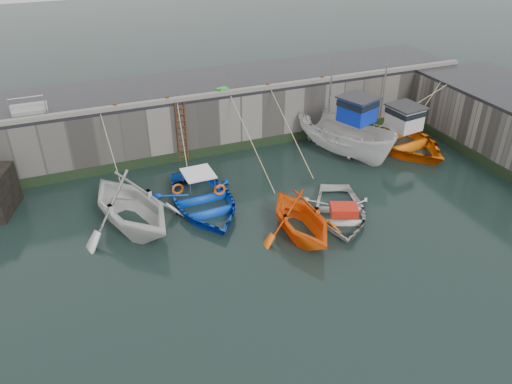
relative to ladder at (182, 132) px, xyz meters
name	(u,v)px	position (x,y,z in m)	size (l,w,h in m)	color
ground	(305,265)	(2.00, -9.91, -1.59)	(120.00, 120.00, 0.00)	black
quay_back	(205,111)	(2.00, 2.59, -0.09)	(30.00, 5.00, 3.00)	slate
road_back	(204,83)	(2.00, 2.59, 1.49)	(30.00, 5.00, 0.16)	black
kerb_back	(217,94)	(2.00, 0.24, 1.67)	(30.00, 0.30, 0.20)	slate
algae_back	(220,150)	(2.00, 0.05, -1.34)	(30.00, 0.08, 0.50)	black
algae_right	(502,172)	(13.96, -7.41, -1.34)	(0.08, 15.00, 0.50)	black
ladder	(182,132)	(0.00, 0.00, 0.00)	(0.51, 0.08, 3.20)	#3F1E0F
boat_near_white	(133,226)	(-3.50, -5.00, -1.59)	(4.58, 5.31, 2.80)	silver
boat_near_white_rope	(119,184)	(-3.50, -1.21, -1.59)	(0.04, 3.67, 3.10)	tan
boat_near_blue	(203,206)	(-0.34, -4.61, -1.59)	(3.92, 5.49, 1.14)	#0C41C2
boat_near_blue_rope	(183,170)	(-0.34, -1.01, -1.59)	(0.04, 3.40, 3.10)	tan
boat_near_blacktrim	(300,234)	(2.70, -8.05, -1.59)	(3.65, 4.23, 2.23)	#FF5C0D
boat_near_blacktrim_rope	(252,175)	(2.70, -2.73, -1.59)	(0.04, 6.20, 3.10)	tan
boat_near_navy	(340,215)	(4.90, -7.47, -1.59)	(3.19, 4.47, 0.93)	silver
boat_near_navy_rope	(290,165)	(4.90, -2.44, -1.59)	(0.04, 5.69, 3.10)	tan
boat_far_white	(346,136)	(8.11, -2.37, -0.58)	(4.35, 6.58, 5.38)	silver
boat_far_orange	(394,136)	(11.24, -2.30, -1.12)	(6.02, 7.76, 4.48)	orange
fish_crate	(222,91)	(2.37, 0.48, 1.71)	(0.55, 0.43, 0.28)	green
railing	(29,109)	(-6.75, 1.33, 1.77)	(1.60, 1.05, 1.00)	#A5A8AD
bollard_a	(115,106)	(-3.00, 0.34, 1.71)	(0.18, 0.18, 0.28)	#3F1E0F
bollard_b	(167,99)	(-0.50, 0.34, 1.71)	(0.18, 0.18, 0.28)	#3F1E0F
bollard_c	(220,92)	(2.20, 0.34, 1.71)	(0.18, 0.18, 0.28)	#3F1E0F
bollard_d	(268,86)	(4.80, 0.34, 1.71)	(0.18, 0.18, 0.28)	#3F1E0F
bollard_e	(322,78)	(8.00, 0.34, 1.71)	(0.18, 0.18, 0.28)	#3F1E0F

